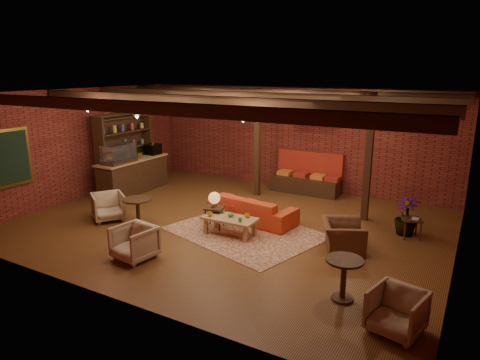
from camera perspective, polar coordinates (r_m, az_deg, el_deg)
The scene contains 29 objects.
floor at distance 10.67m, azimuth -1.31°, elevation -5.91°, with size 10.00×10.00×0.00m, color #3D1D0F.
ceiling at distance 10.00m, azimuth -1.42°, elevation 11.52°, with size 10.00×8.00×0.02m, color black.
wall_back at distance 13.74m, azimuth 7.29°, elevation 5.55°, with size 10.00×0.02×3.20m, color maroon.
wall_front at distance 7.20m, azimuth -17.99°, elevation -3.43°, with size 10.00×0.02×3.20m, color maroon.
wall_left at distance 13.45m, azimuth -20.02°, elevation 4.59°, with size 0.02×8.00×3.20m, color maroon.
wall_right at distance 8.83m, azimuth 27.71°, elevation -1.15°, with size 0.02×8.00×3.20m, color maroon.
ceiling_beams at distance 10.01m, azimuth -1.42°, elevation 10.83°, with size 9.80×6.40×0.22m, color black, non-canonical shape.
ceiling_pipe at distance 11.42m, azimuth 2.79°, elevation 10.14°, with size 0.12×0.12×9.60m, color black.
post_left at distance 12.74m, azimuth 2.35°, elevation 4.94°, with size 0.16×0.16×3.20m, color black.
post_right at distance 11.03m, azimuth 16.78°, elevation 2.80°, with size 0.16×0.16×3.20m, color black.
service_counter at distance 13.62m, azimuth -14.08°, elevation 1.72°, with size 0.80×2.50×1.60m, color black, non-canonical shape.
plant_counter at distance 13.61m, azimuth -13.30°, elevation 3.57°, with size 0.35×0.39×0.30m, color #337F33.
shelving_hutch at distance 13.89m, azimuth -15.10°, elevation 3.58°, with size 0.52×2.00×2.40m, color black, non-canonical shape.
chalkboard_menu at distance 12.06m, azimuth -28.06°, elevation 2.67°, with size 0.08×0.96×1.46m, color black.
banquette at distance 13.34m, azimuth 8.77°, elevation 0.39°, with size 2.10×0.70×1.00m, color #A82A1C, non-canonical shape.
service_sign at distance 12.59m, azimuth 8.35°, elevation 8.14°, with size 0.86×0.06×0.30m, color #E15116.
ceiling_spotlights at distance 10.03m, azimuth -1.41°, elevation 9.58°, with size 6.40×4.40×0.28m, color black, non-canonical shape.
rug at distance 10.15m, azimuth 0.69°, elevation -6.97°, with size 3.31×2.53×0.01m, color maroon.
sofa at distance 10.77m, azimuth 1.64°, elevation -3.84°, with size 2.26×0.88×0.66m, color red.
coffee_table at distance 9.89m, azimuth -1.38°, elevation -5.25°, with size 1.25×0.63×0.68m.
side_table_lamp at distance 10.24m, azimuth -3.44°, elevation -2.78°, with size 0.53×0.53×0.90m.
round_table_left at distance 10.62m, azimuth -13.46°, elevation -3.64°, with size 0.69×0.69×0.72m.
armchair_a at distance 11.36m, azimuth -17.18°, elevation -3.24°, with size 0.75×0.70×0.77m, color beige.
armchair_b at distance 8.94m, azimuth -13.92°, elevation -7.90°, with size 0.74×0.70×0.77m, color beige.
armchair_right at distance 9.33m, azimuth 13.59°, elevation -6.65°, with size 0.97×0.63×0.85m, color brown.
side_table_book at distance 10.45m, azimuth 21.91°, elevation -4.96°, with size 0.54×0.54×0.48m.
round_table_right at distance 7.40m, azimuth 13.67°, elevation -11.92°, with size 0.62×0.62×0.73m.
armchair_far at distance 6.85m, azimuth 20.17°, elevation -15.90°, with size 0.71×0.67×0.73m, color beige.
plant_tall at distance 10.35m, azimuth 21.72°, elevation 0.17°, with size 1.51×1.51×2.69m, color #4C7F4C.
Camera 1 is at (5.15, -8.56, 3.75)m, focal length 32.00 mm.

